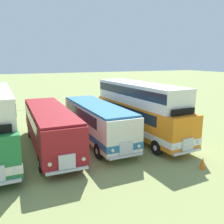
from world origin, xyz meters
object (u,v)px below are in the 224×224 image
Objects in this scene: bus_third_in_row at (50,125)px; cone_near_end at (203,163)px; bus_fourth_in_row at (97,120)px; bus_fifth_in_row at (139,108)px.

bus_third_in_row reaches higher than cone_near_end.
bus_third_in_row is 3.64m from bus_fourth_in_row.
bus_fifth_in_row is at bearing -1.45° from bus_third_in_row.
bus_fourth_in_row is (3.64, 0.14, -0.00)m from bus_third_in_row.
bus_fifth_in_row is (3.64, -0.33, 0.72)m from bus_fourth_in_row.
bus_fifth_in_row is (7.28, -0.18, 0.72)m from bus_third_in_row.
bus_third_in_row is 7.31m from bus_fifth_in_row.
bus_fourth_in_row is 13.64× the size of cone_near_end.
bus_fourth_in_row is 3.72m from bus_fifth_in_row.
bus_fourth_in_row reaches higher than cone_near_end.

